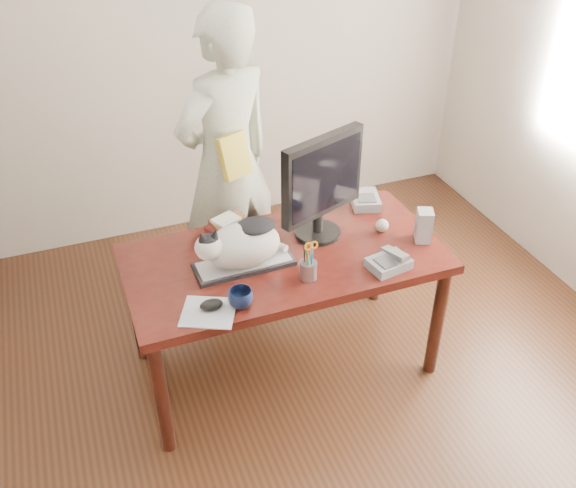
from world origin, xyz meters
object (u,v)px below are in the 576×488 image
Objects in this scene: calculator at (365,200)px; book_stack at (229,225)px; desk at (279,270)px; person at (227,165)px; keyboard at (244,264)px; baseball at (382,225)px; cat at (240,244)px; monitor at (322,182)px; pen_cup at (308,268)px; coffee_mug at (241,298)px; speaker at (424,226)px; phone at (389,262)px; mouse at (211,305)px.

book_stack is at bearing -164.62° from calculator.
desk is 0.66m from calculator.
calculator is at bearing 124.40° from person.
calculator is (0.80, -0.02, -0.00)m from book_stack.
calculator is (0.82, 0.32, 0.01)m from keyboard.
calculator is at bearing 20.32° from desk.
baseball reaches higher than desk.
cat is 0.84× the size of monitor.
pen_cup is (0.04, -0.30, 0.21)m from desk.
coffee_mug is (-0.56, -0.40, -0.27)m from monitor.
book_stack is (-0.76, 0.30, -0.00)m from baseball.
speaker is (0.68, 0.09, 0.03)m from pen_cup.
coffee_mug is (-0.36, -0.08, -0.01)m from pen_cup.
cat reaches higher than desk.
monitor reaches higher than speaker.
person is (-0.31, 0.64, -0.16)m from monitor.
baseball is (0.12, 0.30, 0.00)m from phone.
cat is at bearing 55.46° from person.
mouse is at bearing -173.51° from pen_cup.
mouse is (-0.49, -0.06, -0.03)m from pen_cup.
monitor is 0.31× the size of person.
book_stack is at bearing 82.67° from cat.
mouse is at bearing -134.72° from calculator.
pen_cup is 1.19× the size of speaker.
keyboard is at bearing 142.47° from pen_cup.
book_stack is (0.02, 0.34, 0.02)m from keyboard.
person is (-0.79, 0.87, 0.08)m from speaker.
desk is 23.05× the size of baseball.
person reaches higher than cat.
pen_cup is at bearing -155.32° from baseball.
cat is 2.17× the size of phone.
monitor is 4.49× the size of mouse.
calculator is (0.04, 0.28, -0.01)m from baseball.
coffee_mug is at bearing -130.27° from calculator.
keyboard is at bearing -111.12° from book_stack.
baseball is at bearing -81.44° from calculator.
calculator is at bearing 42.76° from pen_cup.
pen_cup is 0.76m from calculator.
calculator is at bearing 19.97° from cat.
person reaches higher than desk.
person reaches higher than monitor.
mouse is 1.06m from baseball.
calculator is at bearing 33.03° from coffee_mug.
coffee_mug is at bearing -130.51° from desk.
book_stack reaches higher than calculator.
cat is at bearing 73.95° from mouse.
speaker reaches higher than desk.
desk is 0.38m from cat.
book_stack is (0.04, 0.34, -0.10)m from cat.
cat is (-0.23, -0.10, 0.29)m from desk.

